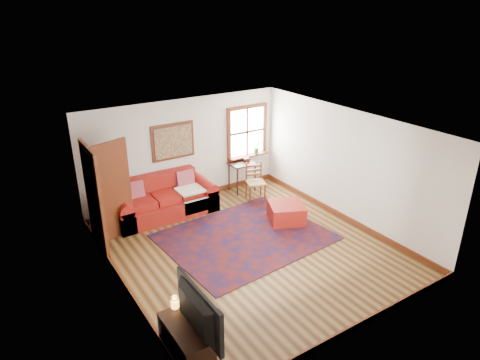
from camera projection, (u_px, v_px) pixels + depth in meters
ground at (249, 249)px, 8.47m from camera, size 5.50×5.50×0.00m
room_envelope at (249, 171)px, 7.84m from camera, size 5.04×5.54×2.52m
window at (248, 137)px, 10.94m from camera, size 1.18×0.20×1.38m
doorway at (105, 193)px, 8.33m from camera, size 0.89×1.08×2.14m
framed_artwork at (173, 141)px, 9.82m from camera, size 1.05×0.07×0.85m
persian_rug at (245, 237)px, 8.87m from camera, size 3.39×2.81×0.02m
red_leather_sofa at (164, 202)px, 9.74m from camera, size 2.33×0.96×0.91m
red_ottoman at (286, 213)px, 9.45m from camera, size 0.98×0.98×0.42m
side_table at (242, 167)px, 10.82m from camera, size 0.64×0.48×0.76m
ladder_back_chair at (255, 180)px, 10.40m from camera, size 0.54×0.53×0.93m
media_cabinet at (186, 342)px, 5.80m from camera, size 0.43×0.95×0.52m
television at (191, 313)px, 5.45m from camera, size 0.15×1.16×0.67m
candle_hurricane at (175, 303)px, 6.02m from camera, size 0.12×0.12×0.18m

